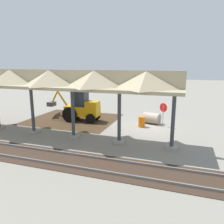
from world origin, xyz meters
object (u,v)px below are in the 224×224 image
Objects in this scene: stop_sign at (163,110)px; concrete_pipe at (152,118)px; backhoe at (81,108)px; traffic_barrel at (142,122)px.

stop_sign is 1.63m from concrete_pipe.
backhoe reaches higher than concrete_pipe.
stop_sign reaches higher than concrete_pipe.
concrete_pipe is 1.84× the size of traffic_barrel.
traffic_barrel is (0.64, 1.35, -0.04)m from concrete_pipe.
concrete_pipe is (-6.47, -1.14, -0.78)m from backhoe.
concrete_pipe is at bearing -35.78° from stop_sign.
stop_sign reaches higher than traffic_barrel.
traffic_barrel is (1.70, 0.59, -1.02)m from stop_sign.
stop_sign is 0.40× the size of backhoe.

